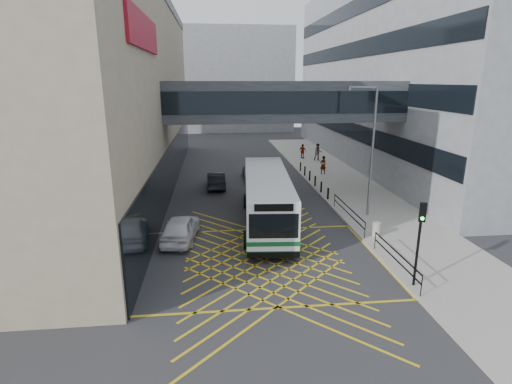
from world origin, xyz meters
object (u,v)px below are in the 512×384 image
object	(u,v)px
car_dark	(216,180)
litter_bin	(376,229)
traffic_light	(420,233)
pedestrian_b	(318,152)
street_lamp	(370,144)
car_white	(181,228)
car_silver	(253,170)
pedestrian_a	(323,165)
bus	(267,198)
pedestrian_c	(303,151)

from	to	relation	value
car_dark	litter_bin	size ratio (longest dim) A/B	5.40
traffic_light	pedestrian_b	world-z (taller)	traffic_light
street_lamp	car_white	bearing A→B (deg)	-149.25
car_silver	pedestrian_a	xyz separation A→B (m)	(6.88, 0.33, 0.30)
bus	street_lamp	size ratio (longest dim) A/B	1.41
bus	traffic_light	bearing A→B (deg)	-54.81
car_white	car_dark	xyz separation A→B (m)	(2.18, 11.66, -0.07)
litter_bin	pedestrian_b	xyz separation A→B (m)	(2.44, 22.85, 0.55)
car_white	street_lamp	distance (m)	13.25
car_dark	pedestrian_b	distance (m)	15.53
traffic_light	street_lamp	size ratio (longest dim) A/B	0.46
bus	car_dark	distance (m)	10.05
car_white	bus	bearing A→B (deg)	-150.91
pedestrian_b	car_white	bearing A→B (deg)	-118.60
bus	car_silver	xyz separation A→B (m)	(0.41, 12.64, -1.03)
street_lamp	car_dark	bearing A→B (deg)	156.36
street_lamp	pedestrian_c	xyz separation A→B (m)	(0.23, 20.51, -4.03)
bus	car_white	xyz separation A→B (m)	(-5.36, -2.19, -1.02)
street_lamp	litter_bin	bearing A→B (deg)	-83.64
car_silver	pedestrian_a	bearing A→B (deg)	-176.68
pedestrian_a	litter_bin	bearing A→B (deg)	70.05
bus	pedestrian_c	distance (m)	22.33
car_white	street_lamp	bearing A→B (deg)	-160.04
bus	street_lamp	xyz separation A→B (m)	(6.86, 0.65, 3.24)
car_white	car_dark	world-z (taller)	car_white
car_dark	pedestrian_b	world-z (taller)	pedestrian_b
bus	street_lamp	bearing A→B (deg)	9.86
pedestrian_b	traffic_light	bearing A→B (deg)	-92.30
traffic_light	litter_bin	size ratio (longest dim) A/B	4.77
car_white	car_silver	xyz separation A→B (m)	(5.77, 14.83, -0.02)
traffic_light	street_lamp	xyz separation A→B (m)	(1.43, 9.78, 2.30)
car_dark	traffic_light	size ratio (longest dim) A/B	1.13
traffic_light	pedestrian_c	xyz separation A→B (m)	(1.66, 30.29, -1.73)
car_white	pedestrian_b	size ratio (longest dim) A/B	2.51
pedestrian_a	pedestrian_c	size ratio (longest dim) A/B	1.07
litter_bin	pedestrian_a	bearing A→B (deg)	85.77
car_white	pedestrian_a	distance (m)	19.74
pedestrian_b	street_lamp	bearing A→B (deg)	-91.18
car_white	street_lamp	xyz separation A→B (m)	(12.22, 2.84, 4.26)
pedestrian_c	pedestrian_b	bearing A→B (deg)	174.25
bus	traffic_light	world-z (taller)	traffic_light
car_silver	street_lamp	distance (m)	14.26
traffic_light	pedestrian_c	size ratio (longest dim) A/B	2.35
street_lamp	pedestrian_b	world-z (taller)	street_lamp
street_lamp	pedestrian_b	distance (m)	19.48
car_silver	pedestrian_a	distance (m)	6.90
car_silver	traffic_light	xyz separation A→B (m)	(5.03, -21.76, 1.97)
traffic_light	litter_bin	distance (m)	6.35
bus	pedestrian_b	xyz separation A→B (m)	(8.53, 19.67, -0.66)
litter_bin	car_dark	bearing A→B (deg)	126.24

